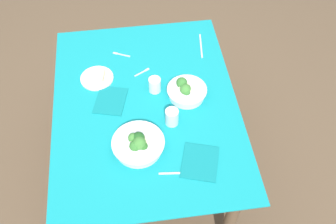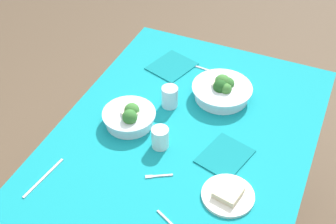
{
  "view_description": "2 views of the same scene",
  "coord_description": "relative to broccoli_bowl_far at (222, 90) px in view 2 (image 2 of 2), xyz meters",
  "views": [
    {
      "loc": [
        -1.37,
        0.06,
        2.41
      ],
      "look_at": [
        -0.09,
        -0.11,
        0.76
      ],
      "focal_mm": 41.58,
      "sensor_mm": 36.0,
      "label": 1
    },
    {
      "loc": [
        1.26,
        0.48,
        2.07
      ],
      "look_at": [
        -0.06,
        -0.1,
        0.76
      ],
      "focal_mm": 49.24,
      "sensor_mm": 36.0,
      "label": 2
    }
  ],
  "objects": [
    {
      "name": "fork_by_far_bowl",
      "position": [
        0.53,
        -0.07,
        -0.04
      ],
      "size": [
        0.06,
        0.1,
        0.0
      ],
      "rotation": [
        0.0,
        0.0,
        5.23
      ],
      "color": "#B7B7BC",
      "rests_on": "dining_table"
    },
    {
      "name": "napkin_folded_lower",
      "position": [
        0.34,
        0.13,
        -0.04
      ],
      "size": [
        0.24,
        0.21,
        0.01
      ],
      "primitive_type": "cube",
      "rotation": [
        0.0,
        0.0,
        -0.26
      ],
      "color": "#0F777D",
      "rests_on": "dining_table"
    },
    {
      "name": "table_knife_left",
      "position": [
        -0.17,
        -0.18,
        -0.04
      ],
      "size": [
        0.03,
        0.19,
        0.0
      ],
      "primitive_type": "cube",
      "rotation": [
        0.0,
        0.0,
        4.61
      ],
      "color": "#B7B7BC",
      "rests_on": "dining_table"
    },
    {
      "name": "dining_table",
      "position": [
        0.28,
        -0.06,
        -0.15
      ],
      "size": [
        1.35,
        1.02,
        0.73
      ],
      "color": "teal",
      "rests_on": "ground_plane"
    },
    {
      "name": "bread_side_plate",
      "position": [
        0.52,
        0.2,
        -0.03
      ],
      "size": [
        0.19,
        0.19,
        0.04
      ],
      "color": "silver",
      "rests_on": "dining_table"
    },
    {
      "name": "water_glass_center",
      "position": [
        0.38,
        -0.13,
        0.0
      ],
      "size": [
        0.07,
        0.07,
        0.09
      ],
      "primitive_type": "cylinder",
      "color": "silver",
      "rests_on": "dining_table"
    },
    {
      "name": "napkin_folded_upper",
      "position": [
        -0.12,
        -0.29,
        -0.04
      ],
      "size": [
        0.25,
        0.23,
        0.01
      ],
      "primitive_type": "cube",
      "rotation": [
        0.0,
        0.0,
        -0.3
      ],
      "color": "#0F777D",
      "rests_on": "dining_table"
    },
    {
      "name": "table_knife_right",
      "position": [
        0.71,
        -0.46,
        -0.04
      ],
      "size": [
        0.21,
        0.04,
        0.0
      ],
      "primitive_type": "cube",
      "rotation": [
        0.0,
        0.0,
        3.02
      ],
      "color": "#B7B7BC",
      "rests_on": "dining_table"
    },
    {
      "name": "fork_by_near_bowl",
      "position": [
        0.7,
        0.05,
        -0.04
      ],
      "size": [
        0.06,
        0.11,
        0.0
      ],
      "rotation": [
        0.0,
        0.0,
        1.13
      ],
      "color": "#B7B7BC",
      "rests_on": "dining_table"
    },
    {
      "name": "broccoli_bowl_far",
      "position": [
        0.0,
        0.0,
        0.0
      ],
      "size": [
        0.27,
        0.27,
        0.11
      ],
      "color": "white",
      "rests_on": "dining_table"
    },
    {
      "name": "water_glass_side",
      "position": [
        0.14,
        -0.19,
        0.01
      ],
      "size": [
        0.07,
        0.07,
        0.1
      ],
      "primitive_type": "cylinder",
      "color": "silver",
      "rests_on": "dining_table"
    },
    {
      "name": "broccoli_bowl_near",
      "position": [
        0.32,
        -0.3,
        -0.0
      ],
      "size": [
        0.22,
        0.22,
        0.11
      ],
      "color": "white",
      "rests_on": "dining_table"
    }
  ]
}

